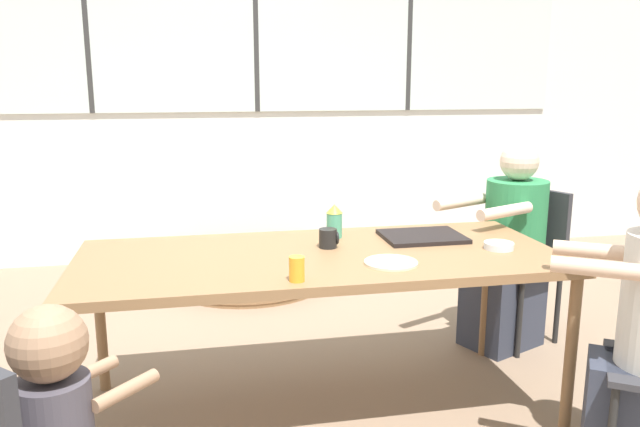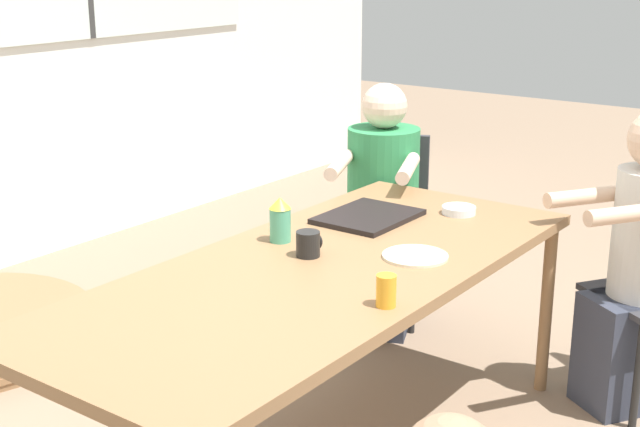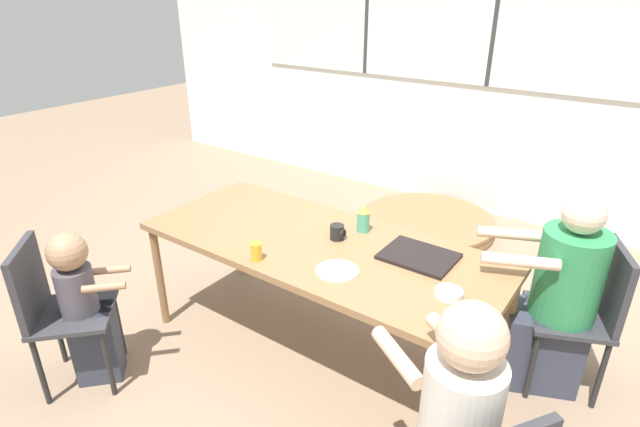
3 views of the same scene
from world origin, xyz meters
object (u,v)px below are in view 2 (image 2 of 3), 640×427
at_px(person_woman_green_shirt, 381,220).
at_px(coffee_mug, 309,244).
at_px(chair_for_woman_green_shirt, 386,208).
at_px(person_man_blue_shirt, 639,271).
at_px(bowl_white_shallow, 459,210).
at_px(sippy_cup, 280,219).
at_px(juice_glass, 386,291).

height_order(person_woman_green_shirt, coffee_mug, person_woman_green_shirt).
xyz_separation_m(chair_for_woman_green_shirt, person_man_blue_shirt, (-0.25, -1.30, 0.03)).
bearing_deg(chair_for_woman_green_shirt, person_woman_green_shirt, 90.00).
bearing_deg(coffee_mug, chair_for_woman_green_shirt, 20.97).
relative_size(person_woman_green_shirt, bowl_white_shallow, 8.78).
height_order(coffee_mug, bowl_white_shallow, coffee_mug).
relative_size(chair_for_woman_green_shirt, bowl_white_shallow, 6.66).
xyz_separation_m(chair_for_woman_green_shirt, sippy_cup, (-1.22, -0.32, 0.30)).
relative_size(chair_for_woman_green_shirt, juice_glass, 9.13).
distance_m(juice_glass, bowl_white_shallow, 1.00).
bearing_deg(bowl_white_shallow, person_woman_green_shirt, 57.47).
height_order(chair_for_woman_green_shirt, coffee_mug, chair_for_woman_green_shirt).
bearing_deg(bowl_white_shallow, juice_glass, -164.27).
distance_m(person_woman_green_shirt, sippy_cup, 1.14).
bearing_deg(juice_glass, sippy_cup, 65.41).
relative_size(chair_for_woman_green_shirt, person_woman_green_shirt, 0.76).
relative_size(coffee_mug, bowl_white_shallow, 0.66).
bearing_deg(sippy_cup, juice_glass, -114.59).
height_order(chair_for_woman_green_shirt, juice_glass, chair_for_woman_green_shirt).
distance_m(coffee_mug, bowl_white_shallow, 0.77).
bearing_deg(person_man_blue_shirt, coffee_mug, 85.30).
bearing_deg(person_woman_green_shirt, bowl_white_shallow, 123.99).
xyz_separation_m(person_woman_green_shirt, coffee_mug, (-1.13, -0.43, 0.27)).
relative_size(sippy_cup, bowl_white_shallow, 1.23).
xyz_separation_m(juice_glass, bowl_white_shallow, (0.97, 0.27, -0.03)).
distance_m(chair_for_woman_green_shirt, juice_glass, 1.79).
bearing_deg(juice_glass, person_woman_green_shirt, 32.89).
bearing_deg(sippy_cup, bowl_white_shallow, -27.15).
xyz_separation_m(coffee_mug, sippy_cup, (0.07, 0.18, 0.04)).
distance_m(person_woman_green_shirt, bowl_white_shallow, 0.75).
height_order(person_woman_green_shirt, sippy_cup, person_woman_green_shirt).
height_order(person_woman_green_shirt, juice_glass, person_woman_green_shirt).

